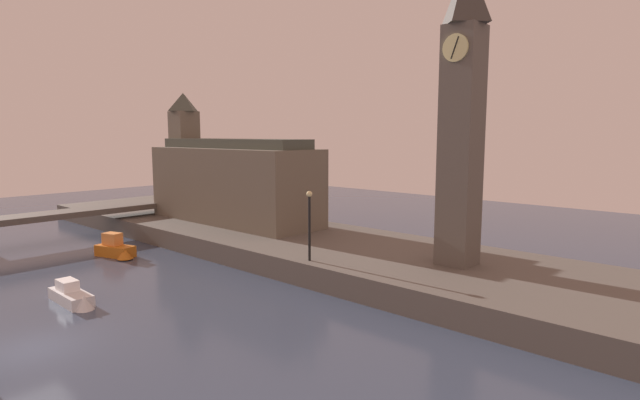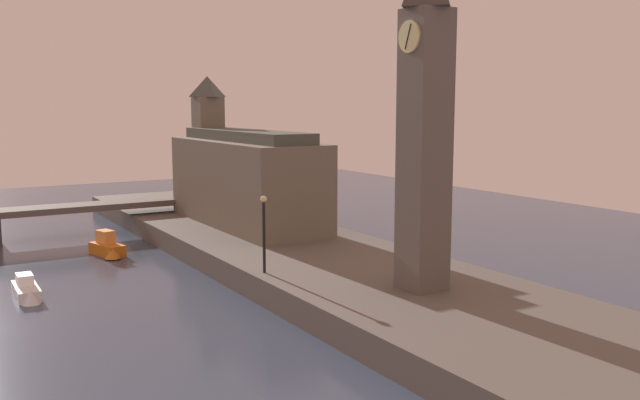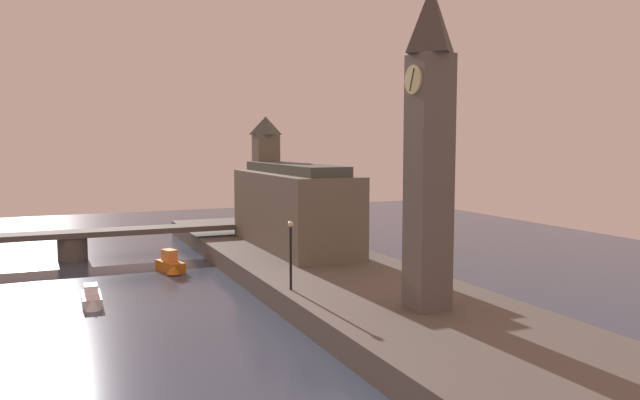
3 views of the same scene
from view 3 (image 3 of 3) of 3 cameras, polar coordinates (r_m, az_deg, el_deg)
name	(u,v)px [view 3 (image 3 of 3)]	position (r m, az deg, el deg)	size (l,w,h in m)	color
ground_plane	(30,331)	(39.25, -25.09, -10.87)	(120.00, 120.00, 0.00)	#384256
far_embankment	(349,286)	(43.16, 2.72, -7.89)	(70.00, 12.00, 1.50)	#5B544C
clock_tower	(429,144)	(33.90, 9.99, 5.07)	(2.20, 2.25, 17.41)	#5B544C
parliament_hall	(291,205)	(54.39, -2.67, -0.43)	(17.27, 5.81, 11.61)	#6B6051
bridge_span	(63,240)	(60.29, -22.51, -3.40)	(2.84, 34.25, 2.62)	#5B544C
streetlamp	(291,248)	(38.36, -2.71, -4.39)	(0.36, 0.36, 4.29)	black
boat_ferry_white	(92,299)	(43.67, -20.23, -8.51)	(3.97, 1.25, 1.29)	silver
boat_patrol_orange	(171,264)	(52.67, -13.55, -5.78)	(3.89, 2.06, 1.75)	orange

